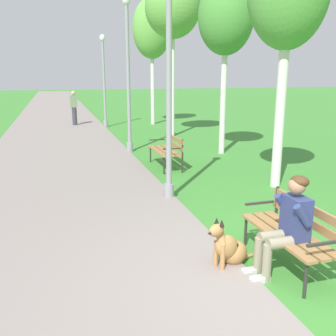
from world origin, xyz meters
TOP-DOWN VIEW (x-y plane):
  - ground_plane at (0.00, 0.00)m, footprint 120.00×120.00m
  - paved_path at (-2.31, 24.00)m, footprint 4.24×60.00m
  - park_bench_near at (0.43, 0.45)m, footprint 0.55×1.50m
  - park_bench_mid at (0.41, 6.03)m, footprint 0.55×1.50m
  - person_seated_on_near_bench at (0.22, 0.30)m, footprint 0.74×0.49m
  - dog_shepherd at (-0.36, 0.65)m, footprint 0.80×0.43m
  - lamp_post_near at (-0.31, 3.51)m, footprint 0.24×0.24m
  - lamp_post_mid at (-0.15, 8.37)m, footprint 0.24×0.24m
  - lamp_post_far at (-0.12, 14.45)m, footprint 0.24×0.24m
  - birch_tree_third at (2.56, 7.30)m, footprint 1.62×1.67m
  - birch_tree_fourth at (2.07, 10.93)m, footprint 2.08×1.98m
  - birch_tree_fifth at (2.26, 14.81)m, footprint 1.85×1.68m
  - pedestrian_distant at (-1.49, 15.29)m, footprint 0.32×0.22m

SIDE VIEW (x-z plane):
  - ground_plane at x=0.00m, z-range 0.00..0.00m
  - paved_path at x=-2.31m, z-range 0.00..0.04m
  - dog_shepherd at x=-0.36m, z-range -0.09..0.61m
  - park_bench_near at x=0.43m, z-range 0.09..0.94m
  - park_bench_mid at x=0.41m, z-range 0.09..0.94m
  - person_seated_on_near_bench at x=0.22m, z-range 0.06..1.31m
  - pedestrian_distant at x=-1.49m, z-range 0.02..1.67m
  - lamp_post_far at x=-0.12m, z-range 0.07..4.22m
  - lamp_post_near at x=-0.31m, z-range 0.08..4.60m
  - lamp_post_mid at x=-0.15m, z-range 0.08..4.76m
  - birch_tree_third at x=2.56m, z-range 1.43..6.59m
  - birch_tree_fifth at x=2.26m, z-range 1.52..7.41m
  - birch_tree_fourth at x=2.07m, z-range 1.81..7.78m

